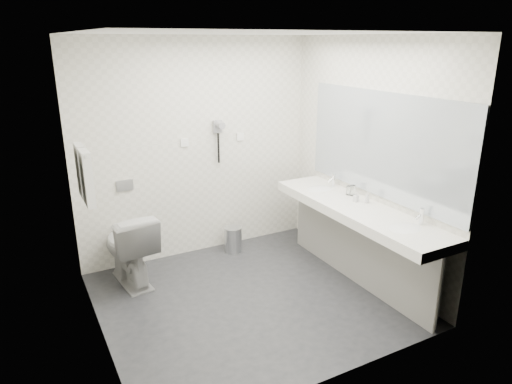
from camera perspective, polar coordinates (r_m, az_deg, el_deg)
floor at (r=4.72m, az=-0.76°, el=-12.99°), size 2.80×2.80×0.00m
ceiling at (r=4.03m, az=-0.92°, el=19.00°), size 2.80×2.80×0.00m
wall_back at (r=5.36m, az=-7.29°, el=5.20°), size 2.80×0.00×2.80m
wall_front at (r=3.18m, az=10.09°, el=-4.21°), size 2.80×0.00×2.80m
wall_left at (r=3.80m, az=-19.89°, el=-1.24°), size 0.00×2.60×2.60m
wall_right at (r=4.99m, az=13.62°, el=3.84°), size 0.00×2.60×2.60m
vanity_counter at (r=4.80m, az=12.33°, el=-2.26°), size 0.55×2.20×0.10m
vanity_panel at (r=4.98m, az=12.22°, el=-6.80°), size 0.03×2.15×0.75m
vanity_post_near at (r=4.36m, az=21.50°, el=-11.54°), size 0.06×0.06×0.75m
vanity_post_far at (r=5.75m, az=5.80°, el=-2.96°), size 0.06×0.06×0.75m
mirror at (r=4.79m, az=15.25°, el=5.59°), size 0.02×2.20×1.05m
basin_near at (r=4.35m, az=17.88°, el=-4.42°), size 0.40×0.31×0.05m
basin_far at (r=5.27m, az=7.82°, el=0.26°), size 0.40×0.31×0.05m
faucet_near at (r=4.46m, az=19.75°, el=-2.84°), size 0.04×0.04×0.15m
faucet_far at (r=5.35m, az=9.55°, el=1.48°), size 0.04×0.04×0.15m
soap_bottle_a at (r=4.89m, az=12.22°, el=-0.59°), size 0.06×0.06×0.10m
soap_bottle_c at (r=4.88m, az=13.54°, el=-0.68°), size 0.05×0.05×0.11m
glass_left at (r=5.08m, az=11.83°, el=0.20°), size 0.07×0.07×0.11m
glass_right at (r=5.09m, az=11.34°, el=0.20°), size 0.06×0.06×0.10m
toilet at (r=5.01m, az=-15.41°, el=-6.60°), size 0.52×0.82×0.79m
flush_plate at (r=5.19m, az=-15.86°, el=0.77°), size 0.18×0.02×0.12m
pedal_bin at (r=5.62m, az=-2.83°, el=-5.91°), size 0.28×0.28×0.29m
bin_lid at (r=5.56m, az=-2.86°, el=-4.46°), size 0.21×0.21×0.02m
towel_rail at (r=4.26m, az=-20.86°, el=4.88°), size 0.02×0.62×0.02m
towel_near at (r=4.18m, az=-20.11°, el=1.59°), size 0.07×0.24×0.48m
towel_far at (r=4.44m, az=-20.68°, el=2.50°), size 0.07×0.24×0.48m
dryer_cradle at (r=5.37m, az=-4.77°, el=8.04°), size 0.10×0.04×0.14m
dryer_barrel at (r=5.30m, az=-4.47°, el=8.25°), size 0.08×0.14×0.08m
dryer_cord at (r=5.41m, az=-4.64°, el=5.41°), size 0.02×0.02×0.35m
switch_plate_a at (r=5.27m, az=-8.81°, el=6.04°), size 0.09×0.02×0.09m
switch_plate_b at (r=5.54m, az=-1.95°, el=6.83°), size 0.09×0.02×0.09m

